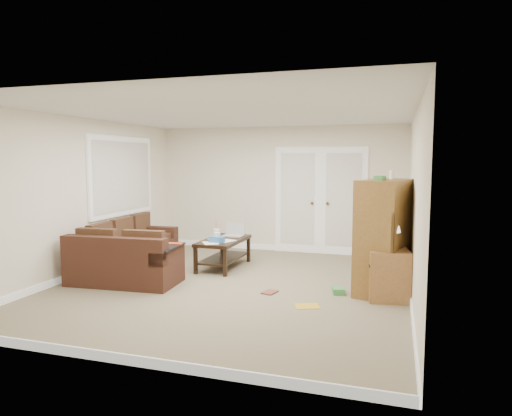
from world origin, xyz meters
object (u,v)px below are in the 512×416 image
(tv_armoire, at_px, (384,236))
(side_cabinet, at_px, (388,270))
(sectional_sofa, at_px, (130,255))
(coffee_table, at_px, (224,252))

(tv_armoire, height_order, side_cabinet, tv_armoire)
(sectional_sofa, height_order, side_cabinet, side_cabinet)
(sectional_sofa, relative_size, tv_armoire, 1.47)
(sectional_sofa, height_order, tv_armoire, tv_armoire)
(coffee_table, bearing_deg, sectional_sofa, -146.02)
(sectional_sofa, relative_size, side_cabinet, 2.28)
(coffee_table, distance_m, side_cabinet, 2.93)
(tv_armoire, relative_size, side_cabinet, 1.55)
(coffee_table, bearing_deg, tv_armoire, -14.82)
(coffee_table, height_order, side_cabinet, side_cabinet)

